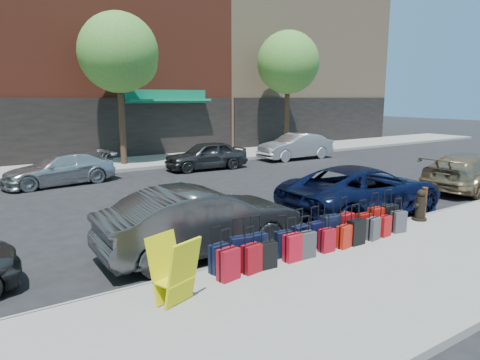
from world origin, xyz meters
TOP-DOWN VIEW (x-y plane):
  - ground at (0.00, 0.00)m, footprint 120.00×120.00m
  - sidewalk_near at (0.00, -6.50)m, footprint 60.00×4.00m
  - sidewalk_far at (0.00, 10.00)m, footprint 60.00×4.00m
  - curb_near at (0.00, -4.48)m, footprint 60.00×0.08m
  - curb_far at (0.00, 7.98)m, footprint 60.00×0.08m
  - building_right at (16.00, 17.99)m, footprint 15.00×12.12m
  - tree_center at (0.64, 9.50)m, footprint 3.80×3.80m
  - tree_right at (11.14, 9.50)m, footprint 3.80×3.80m
  - suitcase_front_0 at (-2.47, -4.78)m, footprint 0.40×0.27m
  - suitcase_front_1 at (-1.99, -4.78)m, footprint 0.44×0.29m
  - suitcase_front_2 at (-1.57, -4.77)m, footprint 0.40×0.23m
  - suitcase_front_3 at (-0.93, -4.81)m, footprint 0.38×0.23m
  - suitcase_front_4 at (-0.47, -4.84)m, footprint 0.42×0.26m
  - suitcase_front_5 at (0.04, -4.77)m, footprint 0.38×0.21m
  - suitcase_front_6 at (0.43, -4.81)m, footprint 0.47×0.30m
  - suitcase_front_7 at (0.94, -4.79)m, footprint 0.45×0.30m
  - suitcase_front_8 at (1.57, -4.79)m, footprint 0.37×0.22m
  - suitcase_front_9 at (2.05, -4.77)m, footprint 0.41×0.23m
  - suitcase_front_10 at (2.43, -4.84)m, footprint 0.45×0.28m
  - suitcase_back_0 at (-2.50, -5.16)m, footprint 0.43×0.29m
  - suitcase_back_1 at (-1.96, -5.13)m, footprint 0.40×0.26m
  - suitcase_back_2 at (-1.57, -5.12)m, footprint 0.36×0.22m
  - suitcase_back_3 at (-0.92, -5.11)m, footprint 0.38×0.23m
  - suitcase_back_4 at (-0.56, -5.12)m, footprint 0.38×0.23m
  - suitcase_back_5 at (0.04, -5.11)m, footprint 0.34×0.20m
  - suitcase_back_6 at (0.53, -5.14)m, footprint 0.37×0.25m
  - suitcase_back_7 at (0.92, -5.14)m, footprint 0.39×0.23m
  - suitcase_back_8 at (1.52, -5.13)m, footprint 0.38×0.26m
  - suitcase_back_9 at (1.94, -5.11)m, footprint 0.36×0.23m
  - suitcase_back_10 at (2.49, -5.10)m, footprint 0.39×0.27m
  - fire_hydrant at (3.87, -4.75)m, footprint 0.43×0.38m
  - bollard at (4.19, -4.65)m, footprint 0.16×0.16m
  - display_rack at (-3.68, -5.42)m, footprint 0.80×0.84m
  - car_near_1 at (-2.06, -3.37)m, footprint 4.58×1.66m
  - car_near_2 at (3.46, -3.14)m, footprint 5.27×2.47m
  - car_near_3 at (9.50, -3.10)m, footprint 4.95×2.28m
  - car_far_1 at (-3.11, 6.53)m, footprint 4.45×2.21m
  - car_far_2 at (3.55, 6.53)m, footprint 4.08×1.88m
  - car_far_3 at (9.43, 6.81)m, footprint 4.42×1.64m

SIDE VIEW (x-z plane):
  - ground at x=0.00m, z-range 0.00..0.00m
  - sidewalk_near at x=0.00m, z-range 0.00..0.15m
  - sidewalk_far at x=0.00m, z-range 0.00..0.15m
  - curb_near at x=0.00m, z-range 0.00..0.15m
  - curb_far at x=0.00m, z-range 0.00..0.15m
  - suitcase_back_9 at x=1.94m, z-range 0.00..0.80m
  - suitcase_back_5 at x=0.04m, z-range 0.00..0.81m
  - suitcase_back_6 at x=0.53m, z-range 0.00..0.82m
  - suitcase_back_2 at x=-1.57m, z-range -0.01..0.83m
  - suitcase_back_8 at x=1.52m, z-range -0.01..0.83m
  - suitcase_back_10 at x=2.49m, z-range -0.01..0.84m
  - suitcase_front_8 at x=1.57m, z-range -0.01..0.86m
  - suitcase_back_4 at x=-0.56m, z-range -0.02..0.87m
  - suitcase_front_3 at x=-0.93m, z-range -0.01..0.87m
  - suitcase_back_1 at x=-1.96m, z-range -0.02..0.87m
  - suitcase_front_0 at x=-2.47m, z-range -0.02..0.88m
  - suitcase_back_3 at x=-0.92m, z-range -0.02..0.88m
  - suitcase_back_7 at x=0.92m, z-range -0.02..0.90m
  - suitcase_front_5 at x=0.04m, z-range -0.02..0.90m
  - suitcase_back_0 at x=-2.50m, z-range -0.03..0.92m
  - suitcase_front_4 at x=-0.47m, z-range -0.03..0.93m
  - suitcase_front_2 at x=-1.57m, z-range -0.03..0.93m
  - suitcase_front_9 at x=2.05m, z-range -0.03..0.95m
  - suitcase_front_1 at x=-1.99m, z-range -0.03..0.95m
  - suitcase_front_7 at x=0.94m, z-range -0.04..0.98m
  - suitcase_front_10 at x=2.43m, z-range -0.04..0.98m
  - suitcase_front_6 at x=0.43m, z-range -0.05..1.03m
  - fire_hydrant at x=3.87m, z-range 0.12..0.96m
  - bollard at x=4.19m, z-range 0.16..1.01m
  - car_far_1 at x=-3.11m, z-range 0.00..1.24m
  - car_far_2 at x=3.55m, z-range 0.00..1.35m
  - display_rack at x=-3.68m, z-range 0.14..1.24m
  - car_near_3 at x=9.50m, z-range 0.00..1.40m
  - car_far_3 at x=9.43m, z-range 0.00..1.44m
  - car_near_2 at x=3.46m, z-range 0.00..1.46m
  - car_near_1 at x=-2.06m, z-range 0.00..1.50m
  - tree_center at x=0.64m, z-range 1.78..9.05m
  - tree_right at x=11.14m, z-range 1.78..9.05m
  - building_right at x=16.00m, z-range -0.02..17.98m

